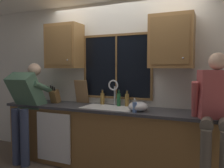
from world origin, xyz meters
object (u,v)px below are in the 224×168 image
Objects in this scene: person_sitting_on_counter at (216,104)px; bottle_tall_clear at (127,100)px; bottle_green_glass at (119,99)px; person_standing at (26,102)px; cutting_board at (81,92)px; mixing_bowl at (138,107)px; soap_dispenser at (135,107)px; knife_block at (55,97)px; bottle_amber_small at (102,98)px.

person_sitting_on_counter is 5.13× the size of bottle_tall_clear.
person_standing is at bearing -160.56° from bottle_green_glass.
mixing_bowl is at bearing -16.03° from cutting_board.
person_standing is 1.76m from soap_dispenser.
bottle_green_glass is (-1.35, 0.43, -0.08)m from person_sitting_on_counter.
soap_dispenser is 0.48m from bottle_tall_clear.
knife_block reaches higher than bottle_tall_clear.
bottle_amber_small is at bearing 148.13° from soap_dispenser.
bottle_tall_clear is at bearing 122.30° from soap_dispenser.
person_sitting_on_counter is at bearing 1.16° from person_standing.
mixing_bowl is 0.47m from bottle_green_glass.
bottle_green_glass is (-0.39, 0.26, 0.05)m from mixing_bowl.
bottle_green_glass reaches higher than soap_dispenser.
bottle_amber_small is (-0.30, 0.06, -0.01)m from bottle_green_glass.
bottle_green_glass reaches higher than bottle_amber_small.
person_standing is 4.05× the size of cutting_board.
soap_dispenser is at bearing -57.70° from bottle_tall_clear.
person_sitting_on_counter reaches higher than knife_block.
person_sitting_on_counter reaches higher than soap_dispenser.
bottle_amber_small is (0.38, 0.01, -0.09)m from cutting_board.
bottle_tall_clear is 0.42m from bottle_amber_small.
bottle_green_glass reaches higher than mixing_bowl.
mixing_bowl is 0.41m from bottle_tall_clear.
bottle_tall_clear is at bearing 159.09° from person_sitting_on_counter.
knife_block is at bearing 173.09° from person_sitting_on_counter.
knife_block is 0.81m from bottle_amber_small.
bottle_amber_small is (-0.69, 0.32, 0.04)m from mixing_bowl.
bottle_green_glass is (-0.37, 0.36, 0.03)m from soap_dispenser.
person_standing is at bearing -178.84° from person_sitting_on_counter.
bottle_amber_small is (-0.68, 0.42, 0.03)m from soap_dispenser.
cutting_board is 1.52× the size of bottle_green_glass.
bottle_amber_small is (0.79, 0.19, -0.01)m from knife_block.
person_sitting_on_counter is at bearing -17.69° from bottle_green_glass.
soap_dispenser is at bearing -21.24° from cutting_board.
mixing_bowl is 0.11m from soap_dispenser.
person_standing is 6.15× the size of bottle_green_glass.
mixing_bowl is at bearing -33.81° from bottle_green_glass.
bottle_tall_clear reaches higher than soap_dispenser.
person_standing is at bearing -176.03° from soap_dispenser.
bottle_green_glass reaches higher than bottle_tall_clear.
knife_block is 1.48m from soap_dispenser.
cutting_board is at bearing 37.77° from person_standing.
bottle_tall_clear is at bearing -0.59° from cutting_board.
mixing_bowl is 0.77m from bottle_amber_small.
person_standing is 6.43× the size of bottle_tall_clear.
person_sitting_on_counter reaches higher than cutting_board.
mixing_bowl is at bearing 7.26° from person_standing.
bottle_amber_small is (-1.66, 0.49, -0.08)m from person_sitting_on_counter.
soap_dispenser is at bearing 3.97° from person_standing.
knife_block is (-2.44, 0.30, -0.08)m from person_sitting_on_counter.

